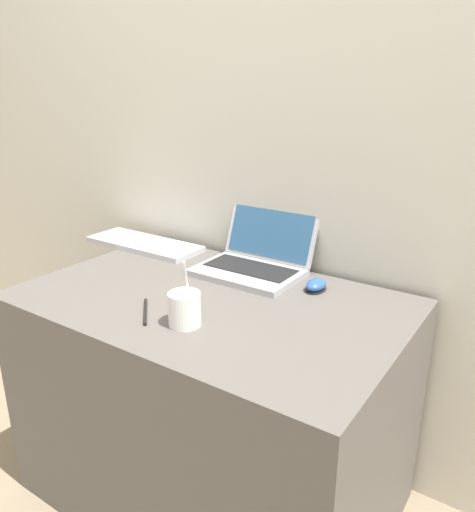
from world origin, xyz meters
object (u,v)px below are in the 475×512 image
object	(u,v)px
computer_mouse	(316,285)
pen	(145,311)
drink_cup	(185,308)
laptop	(257,256)
external_keyboard	(144,244)

from	to	relation	value
computer_mouse	pen	world-z (taller)	computer_mouse
drink_cup	pen	world-z (taller)	drink_cup
computer_mouse	laptop	bearing A→B (deg)	170.35
drink_cup	computer_mouse	distance (m)	0.43
drink_cup	external_keyboard	xyz separation A→B (m)	(-0.54, 0.41, -0.04)
laptop	pen	bearing A→B (deg)	-99.70
drink_cup	laptop	bearing A→B (deg)	97.56
laptop	computer_mouse	world-z (taller)	laptop
drink_cup	external_keyboard	bearing A→B (deg)	142.90
laptop	drink_cup	size ratio (longest dim) A/B	1.85
laptop	external_keyboard	distance (m)	0.49
laptop	computer_mouse	distance (m)	0.24
drink_cup	external_keyboard	world-z (taller)	drink_cup
external_keyboard	pen	bearing A→B (deg)	-45.50
laptop	external_keyboard	xyz separation A→B (m)	(-0.49, -0.02, -0.04)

